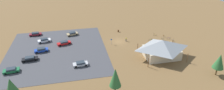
% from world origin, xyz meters
% --- Properties ---
extents(ground, '(160.00, 160.00, 0.00)m').
position_xyz_m(ground, '(0.00, 0.00, 0.00)').
color(ground, brown).
rests_on(ground, ground).
extents(parking_lot_asphalt, '(32.63, 35.97, 0.05)m').
position_xyz_m(parking_lot_asphalt, '(22.06, 2.58, 0.03)').
color(parking_lot_asphalt, '#424247').
rests_on(parking_lot_asphalt, ground).
extents(bike_pavilion, '(12.85, 9.81, 5.81)m').
position_xyz_m(bike_pavilion, '(-10.51, 13.59, 3.26)').
color(bike_pavilion, beige).
rests_on(bike_pavilion, ground).
extents(trash_bin, '(0.60, 0.60, 0.90)m').
position_xyz_m(trash_bin, '(-2.03, -9.01, 0.45)').
color(trash_bin, brown).
rests_on(trash_bin, ground).
extents(lot_sign, '(0.56, 0.08, 2.20)m').
position_xyz_m(lot_sign, '(3.10, 1.60, 1.41)').
color(lot_sign, '#99999E').
rests_on(lot_sign, ground).
extents(pine_center, '(2.80, 2.80, 7.33)m').
position_xyz_m(pine_center, '(7.73, 27.88, 4.96)').
color(pine_center, brown).
rests_on(pine_center, ground).
extents(pine_mideast, '(2.92, 2.92, 6.39)m').
position_xyz_m(pine_mideast, '(-21.00, 25.85, 4.30)').
color(pine_mideast, brown).
rests_on(pine_mideast, ground).
extents(pine_west, '(3.35, 3.35, 7.40)m').
position_xyz_m(pine_west, '(29.78, 26.99, 5.03)').
color(pine_west, brown).
rests_on(pine_west, ground).
extents(bicycle_blue_trailside, '(1.17, 1.27, 0.86)m').
position_xyz_m(bicycle_blue_trailside, '(-16.90, 4.52, 0.36)').
color(bicycle_blue_trailside, black).
rests_on(bicycle_blue_trailside, ground).
extents(bicycle_green_yard_front, '(1.66, 0.52, 0.91)m').
position_xyz_m(bicycle_green_yard_front, '(-11.96, 1.88, 0.39)').
color(bicycle_green_yard_front, black).
rests_on(bicycle_green_yard_front, ground).
extents(bicycle_teal_yard_center, '(0.48, 1.80, 0.87)m').
position_xyz_m(bicycle_teal_yard_center, '(-16.43, 2.28, 0.40)').
color(bicycle_teal_yard_center, black).
rests_on(bicycle_teal_yard_center, ground).
extents(bicycle_white_front_row, '(1.17, 1.42, 0.78)m').
position_xyz_m(bicycle_white_front_row, '(-19.83, 3.90, 0.37)').
color(bicycle_white_front_row, black).
rests_on(bicycle_white_front_row, ground).
extents(bicycle_purple_lone_west, '(1.72, 0.54, 0.83)m').
position_xyz_m(bicycle_purple_lone_west, '(-19.07, 1.79, 0.38)').
color(bicycle_purple_lone_west, black).
rests_on(bicycle_purple_lone_west, ground).
extents(bicycle_black_near_porch, '(0.56, 1.58, 0.74)m').
position_xyz_m(bicycle_black_near_porch, '(-13.71, 4.83, 0.35)').
color(bicycle_black_near_porch, black).
rests_on(bicycle_black_near_porch, ground).
extents(bicycle_orange_by_bin, '(0.65, 1.71, 0.87)m').
position_xyz_m(bicycle_orange_by_bin, '(-18.15, -0.55, 0.38)').
color(bicycle_orange_by_bin, black).
rests_on(bicycle_orange_by_bin, ground).
extents(bicycle_yellow_yard_right, '(0.99, 1.49, 0.84)m').
position_xyz_m(bicycle_yellow_yard_right, '(-15.22, -2.04, 0.36)').
color(bicycle_yellow_yard_right, black).
rests_on(bicycle_yellow_yard_right, ground).
extents(car_red_inner_stall, '(5.03, 3.00, 1.36)m').
position_xyz_m(car_red_inner_stall, '(19.75, -1.56, 0.73)').
color(car_red_inner_stall, red).
rests_on(car_red_inner_stall, parking_lot_asphalt).
extents(car_blue_back_corner, '(4.57, 2.47, 1.40)m').
position_xyz_m(car_blue_back_corner, '(27.14, 2.27, 0.75)').
color(car_blue_back_corner, '#1E42B2').
rests_on(car_blue_back_corner, parking_lot_asphalt).
extents(car_tan_by_curb, '(4.63, 2.96, 1.33)m').
position_xyz_m(car_tan_by_curb, '(16.59, -9.40, 0.71)').
color(car_tan_by_curb, tan).
rests_on(car_tan_by_curb, parking_lot_asphalt).
extents(car_white_front_row, '(4.76, 2.67, 1.42)m').
position_xyz_m(car_white_front_row, '(26.86, -5.22, 0.76)').
color(car_white_front_row, white).
rests_on(car_white_front_row, parking_lot_asphalt).
extents(car_black_mid_lot, '(4.88, 2.40, 1.28)m').
position_xyz_m(car_black_mid_lot, '(29.93, 7.43, 0.70)').
color(car_black_mid_lot, black).
rests_on(car_black_mid_lot, parking_lot_asphalt).
extents(car_maroon_near_entry, '(4.67, 2.08, 1.33)m').
position_xyz_m(car_maroon_near_entry, '(30.86, -12.09, 0.71)').
color(car_maroon_near_entry, maroon).
rests_on(car_maroon_near_entry, parking_lot_asphalt).
extents(car_green_far_end, '(4.45, 2.42, 1.33)m').
position_xyz_m(car_green_far_end, '(33.99, 12.97, 0.72)').
color(car_green_far_end, '#1E6B3D').
rests_on(car_green_far_end, parking_lot_asphalt).
extents(car_silver_second_row, '(4.49, 2.25, 1.26)m').
position_xyz_m(car_silver_second_row, '(14.93, 13.56, 0.69)').
color(car_silver_second_row, '#BCBCC1').
rests_on(car_silver_second_row, parking_lot_asphalt).
extents(visitor_crossing_yard, '(0.38, 0.40, 1.69)m').
position_xyz_m(visitor_crossing_yard, '(-2.75, 0.19, 0.89)').
color(visitor_crossing_yard, '#2D3347').
rests_on(visitor_crossing_yard, ground).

